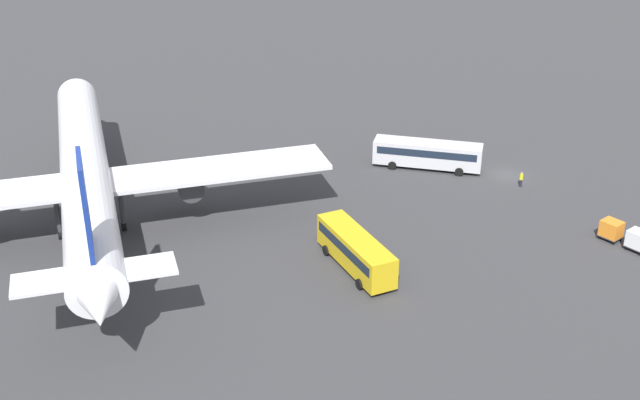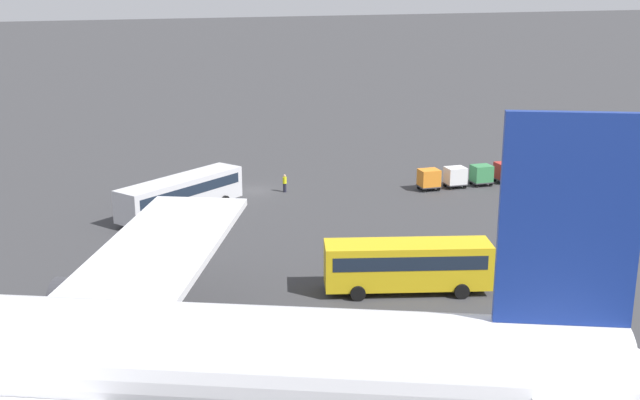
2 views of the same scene
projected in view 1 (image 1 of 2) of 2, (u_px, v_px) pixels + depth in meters
The scene contains 7 objects.
ground_plane at pixel (506, 175), 94.01m from camera, with size 600.00×600.00×0.00m, color #38383A.
airplane at pixel (85, 173), 79.70m from camera, with size 52.70×46.78×16.10m.
shuttle_bus_near at pixel (428, 153), 95.19m from camera, with size 12.14×9.49×3.24m.
shuttle_bus_far at pixel (356, 249), 74.05m from camera, with size 11.27×5.65×3.40m.
worker_person at pixel (521, 179), 90.91m from camera, with size 0.38×0.38×1.74m.
cargo_cart_white at pixel (638, 240), 77.45m from camera, with size 2.05×1.75×2.06m.
cargo_cart_orange at pixel (611, 229), 79.38m from camera, with size 2.05×1.75×2.06m.
Camera 1 is at (-49.20, 73.67, 38.43)m, focal length 45.00 mm.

